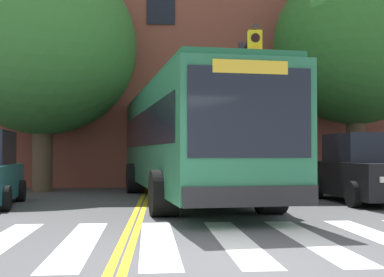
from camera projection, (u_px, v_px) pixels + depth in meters
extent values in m
plane|color=#4C4C4F|center=(228.00, 263.00, 6.65)|extent=(120.00, 120.00, 0.00)
cube|color=white|center=(79.00, 242.00, 8.14)|extent=(0.65, 4.34, 0.01)
cube|color=white|center=(158.00, 241.00, 8.24)|extent=(0.65, 4.34, 0.01)
cube|color=white|center=(235.00, 240.00, 8.34)|extent=(0.65, 4.34, 0.01)
cube|color=white|center=(310.00, 239.00, 8.44)|extent=(0.65, 4.34, 0.01)
cube|color=white|center=(384.00, 238.00, 8.54)|extent=(0.65, 4.34, 0.01)
cube|color=gold|center=(148.00, 185.00, 22.22)|extent=(0.12, 36.00, 0.01)
cube|color=gold|center=(152.00, 185.00, 22.22)|extent=(0.12, 36.00, 0.01)
cube|color=#28704C|center=(186.00, 139.00, 15.45)|extent=(4.24, 12.56, 2.68)
cube|color=black|center=(228.00, 130.00, 15.70)|extent=(1.63, 11.23, 0.96)
cube|color=black|center=(142.00, 129.00, 15.20)|extent=(1.63, 11.23, 0.96)
cube|color=black|center=(251.00, 112.00, 9.40)|extent=(2.25, 0.35, 1.61)
cube|color=yellow|center=(251.00, 67.00, 9.42)|extent=(1.37, 0.23, 0.24)
cube|color=#232326|center=(251.00, 197.00, 9.34)|extent=(2.46, 0.45, 0.36)
cube|color=#246444|center=(186.00, 90.00, 15.48)|extent=(4.02, 12.05, 0.16)
cylinder|color=black|center=(270.00, 192.00, 11.90)|extent=(0.70, 1.07, 1.00)
cylinder|color=black|center=(164.00, 193.00, 11.43)|extent=(0.70, 1.07, 1.00)
cylinder|color=black|center=(205.00, 177.00, 18.37)|extent=(0.70, 1.07, 1.00)
cylinder|color=black|center=(135.00, 178.00, 17.90)|extent=(0.70, 1.07, 1.00)
cylinder|color=black|center=(5.00, 198.00, 12.41)|extent=(0.29, 0.62, 0.60)
cylinder|color=black|center=(21.00, 191.00, 14.85)|extent=(0.29, 0.62, 0.60)
cube|color=black|center=(366.00, 179.00, 14.63)|extent=(2.07, 4.31, 0.92)
cube|color=black|center=(363.00, 148.00, 14.78)|extent=(1.75, 2.12, 0.79)
cube|color=white|center=(384.00, 180.00, 12.47)|extent=(0.20, 0.05, 0.14)
cylinder|color=black|center=(354.00, 194.00, 13.22)|extent=(0.26, 0.67, 0.66)
cylinder|color=black|center=(375.00, 187.00, 16.03)|extent=(0.26, 0.67, 0.66)
cylinder|color=black|center=(317.00, 187.00, 15.81)|extent=(0.26, 0.67, 0.66)
cylinder|color=#28282D|center=(241.00, 118.00, 17.49)|extent=(0.16, 0.16, 4.98)
cylinder|color=#28282D|center=(247.00, 44.00, 15.31)|extent=(0.40, 4.46, 0.11)
cube|color=yellow|center=(255.00, 51.00, 13.22)|extent=(0.36, 0.30, 1.00)
cylinder|color=black|center=(255.00, 38.00, 13.07)|extent=(0.22, 0.04, 0.22)
cylinder|color=orange|center=(255.00, 50.00, 13.07)|extent=(0.22, 0.04, 0.22)
cylinder|color=black|center=(256.00, 62.00, 13.06)|extent=(0.22, 0.04, 0.22)
cylinder|color=brown|center=(356.00, 151.00, 19.13)|extent=(0.66, 0.66, 2.80)
ellipsoid|color=#2D6B28|center=(355.00, 45.00, 19.23)|extent=(8.22, 8.43, 5.69)
cylinder|color=brown|center=(43.00, 156.00, 18.65)|extent=(0.69, 0.69, 2.46)
ellipsoid|color=#387A33|center=(43.00, 45.00, 18.75)|extent=(9.20, 9.27, 6.29)
cube|color=brown|center=(161.00, 39.00, 24.94)|extent=(30.45, 8.17, 13.31)
cube|color=black|center=(161.00, 102.00, 20.75)|extent=(1.10, 0.06, 1.40)
cube|color=black|center=(161.00, 7.00, 20.84)|extent=(1.10, 0.06, 1.40)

